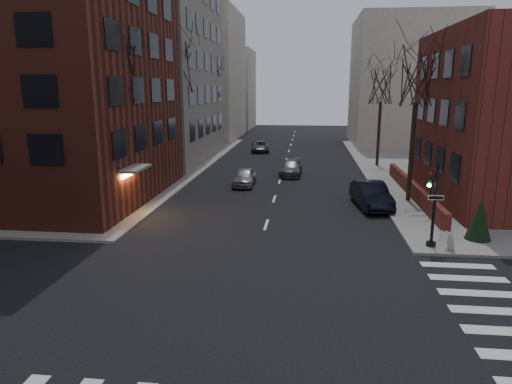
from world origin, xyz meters
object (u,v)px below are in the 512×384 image
at_px(traffic_signal, 433,210).
at_px(tree_left_c, 211,81).
at_px(evergreen_shrub, 479,220).
at_px(tree_left_a, 117,68).
at_px(tree_right_b, 382,85).
at_px(car_lane_gray, 291,168).
at_px(tree_right_a, 417,77).
at_px(streetlamp_near, 171,130).
at_px(streetlamp_far, 220,114).
at_px(parked_sedan, 371,195).
at_px(car_lane_far, 260,146).
at_px(tree_left_b, 176,68).
at_px(sandwich_board, 446,241).
at_px(car_lane_silver, 244,177).

height_order(traffic_signal, tree_left_c, tree_left_c).
bearing_deg(evergreen_shrub, tree_left_c, 122.96).
relative_size(tree_left_a, tree_right_b, 1.12).
height_order(tree_left_a, evergreen_shrub, tree_left_a).
distance_m(tree_left_a, car_lane_gray, 17.72).
bearing_deg(tree_left_c, tree_left_a, -90.00).
bearing_deg(tree_right_a, streetlamp_near, 166.76).
distance_m(tree_right_b, streetlamp_far, 20.01).
bearing_deg(parked_sedan, car_lane_far, 103.62).
bearing_deg(tree_right_b, car_lane_gray, -146.29).
distance_m(tree_left_a, streetlamp_near, 9.07).
xyz_separation_m(tree_left_c, tree_right_a, (17.60, -22.00, 0.00)).
distance_m(tree_left_b, sandwich_board, 25.99).
bearing_deg(tree_left_b, tree_left_a, -90.00).
xyz_separation_m(tree_left_b, tree_right_a, (17.60, -8.00, -0.88)).
height_order(tree_left_a, tree_right_b, tree_left_a).
bearing_deg(car_lane_gray, tree_left_a, -124.73).
relative_size(tree_right_a, car_lane_silver, 2.46).
xyz_separation_m(tree_left_a, tree_left_b, (0.00, 12.00, 0.44)).
xyz_separation_m(sandwich_board, evergreen_shrub, (1.98, 1.73, 0.57)).
distance_m(traffic_signal, tree_left_a, 18.66).
bearing_deg(sandwich_board, tree_left_c, 97.03).
xyz_separation_m(tree_right_a, streetlamp_near, (-17.00, 4.00, -3.79)).
distance_m(tree_left_b, parked_sedan, 19.55).
xyz_separation_m(streetlamp_far, car_lane_far, (4.84, -0.97, -3.62)).
height_order(streetlamp_far, sandwich_board, streetlamp_far).
bearing_deg(tree_left_c, car_lane_gray, -54.25).
height_order(streetlamp_near, parked_sedan, streetlamp_near).
xyz_separation_m(streetlamp_far, car_lane_silver, (5.59, -19.91, -3.56)).
distance_m(streetlamp_far, car_lane_gray, 18.14).
bearing_deg(car_lane_far, car_lane_silver, -94.65).
xyz_separation_m(tree_right_b, car_lane_silver, (-11.41, -9.91, -6.91)).
xyz_separation_m(traffic_signal, streetlamp_far, (-16.14, 33.01, 2.33)).
xyz_separation_m(tree_right_a, car_lane_gray, (-8.00, 8.66, -7.39)).
xyz_separation_m(tree_left_b, tree_right_b, (17.60, 6.00, -1.33)).
height_order(car_lane_far, sandwich_board, car_lane_far).
relative_size(tree_left_a, car_lane_silver, 2.60).
height_order(parked_sedan, car_lane_gray, parked_sedan).
xyz_separation_m(tree_left_a, parked_sedan, (15.00, 2.44, -7.66)).
bearing_deg(streetlamp_near, car_lane_silver, 0.95).
bearing_deg(car_lane_far, traffic_signal, -77.50).
bearing_deg(tree_right_a, car_lane_silver, 160.26).
relative_size(car_lane_far, evergreen_shrub, 2.21).
bearing_deg(tree_right_a, sandwich_board, -91.68).
relative_size(traffic_signal, car_lane_silver, 1.01).
height_order(tree_left_b, streetlamp_near, tree_left_b).
bearing_deg(car_lane_far, tree_left_a, -108.31).
bearing_deg(tree_left_b, tree_left_c, 90.00).
height_order(tree_right_a, sandwich_board, tree_right_a).
bearing_deg(car_lane_silver, car_lane_far, 91.57).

